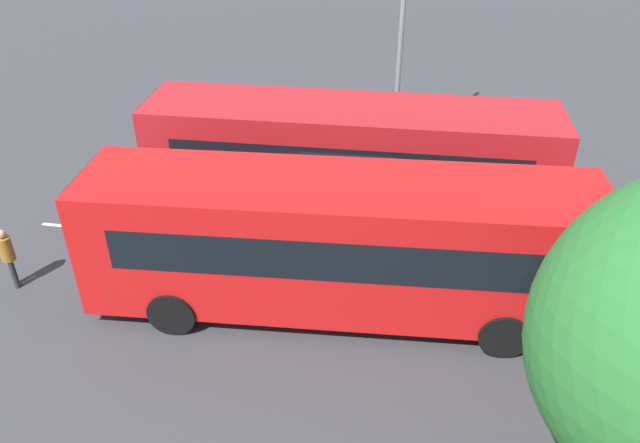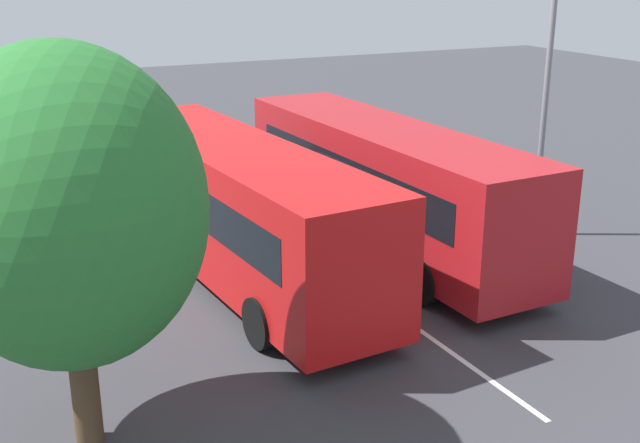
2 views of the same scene
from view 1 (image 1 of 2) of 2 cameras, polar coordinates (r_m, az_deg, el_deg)
ground_plane at (r=16.44m, az=1.89°, el=-2.68°), size 78.22×78.22×0.00m
bus_far_left at (r=17.16m, az=2.66°, el=5.94°), size 11.16×2.98×3.27m
bus_center_left at (r=13.54m, az=1.64°, el=-1.91°), size 11.23×3.36×3.27m
pedestrian at (r=16.42m, az=-26.72°, el=-2.67°), size 0.45×0.45×1.61m
street_lamp at (r=19.84m, az=7.50°, el=19.28°), size 0.57×2.80×8.78m
lane_stripe_outer_left at (r=16.43m, az=1.89°, el=-2.67°), size 16.94×0.50×0.01m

